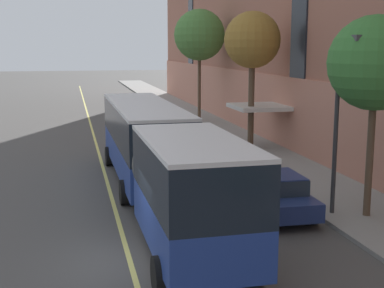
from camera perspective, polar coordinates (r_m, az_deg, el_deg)
The scene contains 11 objects.
ground_plane at distance 15.96m, azimuth -5.49°, elevation -12.32°, with size 260.00×260.00×0.00m, color #4C4947.
sidewalk at distance 21.45m, azimuth 17.58°, elevation -6.58°, with size 4.06×160.00×0.15m, color gray.
city_bus at distance 20.91m, azimuth -3.81°, elevation -0.81°, with size 3.06×18.46×3.63m.
parked_car_navy_0 at distance 20.15m, azimuth 9.05°, elevation -5.21°, with size 2.01×4.72×1.56m.
parked_car_red_2 at distance 38.46m, azimuth -1.57°, elevation 2.31°, with size 2.04×4.79×1.56m.
parked_car_white_4 at distance 28.99m, azimuth 2.32°, elevation -0.33°, with size 2.16×4.66×1.56m.
street_tree_mid_block at distance 19.57m, azimuth 18.98°, elevation 8.10°, with size 3.29×3.29×7.09m.
street_tree_far_uptown at distance 31.21m, azimuth 6.46°, elevation 10.86°, with size 3.24×3.24×8.01m.
street_tree_far_downtown at distance 43.54m, azimuth 0.80°, elevation 11.53°, with size 4.08×4.08×8.98m.
street_lamp at distance 19.40m, azimuth 15.56°, elevation 3.99°, with size 0.36×1.48×6.42m.
lane_centerline at distance 18.72m, azimuth -7.64°, elevation -8.89°, with size 0.16×140.00×0.01m, color #E0D66B.
Camera 1 is at (-1.81, -14.63, 6.13)m, focal length 50.00 mm.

